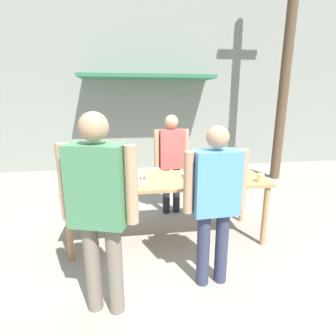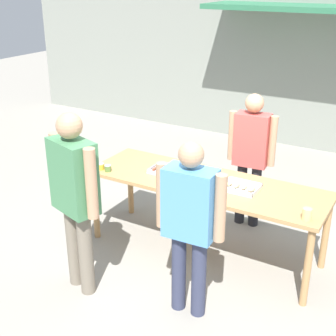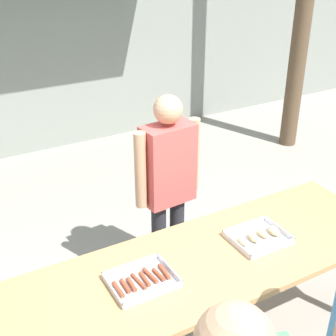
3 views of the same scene
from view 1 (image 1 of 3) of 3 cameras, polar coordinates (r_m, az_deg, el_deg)
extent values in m
plane|color=gray|center=(3.79, 0.00, -14.91)|extent=(24.00, 24.00, 0.00)
cube|color=gray|center=(7.29, -4.78, 17.63)|extent=(12.00, 0.12, 4.50)
cube|color=#2D704C|center=(6.75, -4.49, 19.15)|extent=(3.20, 1.00, 0.08)
cube|color=tan|center=(3.46, 0.00, -2.73)|extent=(2.57, 0.84, 0.04)
cylinder|color=tan|center=(3.34, -20.72, -12.33)|extent=(0.07, 0.07, 0.82)
cylinder|color=tan|center=(3.67, 20.32, -9.78)|extent=(0.07, 0.07, 0.82)
cylinder|color=tan|center=(3.97, -18.64, -7.76)|extent=(0.07, 0.07, 0.82)
cylinder|color=tan|center=(4.26, 15.85, -6.02)|extent=(0.07, 0.07, 0.82)
cube|color=silver|center=(3.42, -7.71, -2.62)|extent=(0.38, 0.30, 0.01)
cube|color=silver|center=(3.28, -7.69, -3.01)|extent=(0.38, 0.01, 0.03)
cube|color=silver|center=(3.56, -7.76, -1.59)|extent=(0.38, 0.01, 0.03)
cube|color=silver|center=(3.42, -10.82, -2.38)|extent=(0.01, 0.30, 0.03)
cube|color=silver|center=(3.42, -4.64, -2.15)|extent=(0.01, 0.30, 0.03)
cylinder|color=brown|center=(3.41, -10.24, -2.48)|extent=(0.03, 0.13, 0.03)
cylinder|color=brown|center=(3.42, -9.46, -2.41)|extent=(0.03, 0.12, 0.03)
cylinder|color=brown|center=(3.41, -8.85, -2.41)|extent=(0.03, 0.11, 0.03)
cylinder|color=brown|center=(3.42, -8.05, -2.39)|extent=(0.04, 0.15, 0.02)
cylinder|color=brown|center=(3.42, -7.39, -2.36)|extent=(0.03, 0.12, 0.02)
cylinder|color=brown|center=(3.43, -6.70, -2.26)|extent=(0.04, 0.15, 0.03)
cylinder|color=brown|center=(3.41, -5.92, -2.33)|extent=(0.03, 0.12, 0.02)
cylinder|color=brown|center=(3.42, -5.22, -2.25)|extent=(0.03, 0.14, 0.03)
cube|color=silver|center=(3.53, 6.27, -2.03)|extent=(0.37, 0.31, 0.01)
cube|color=silver|center=(3.39, 6.90, -2.40)|extent=(0.37, 0.01, 0.03)
cube|color=silver|center=(3.67, 5.70, -1.04)|extent=(0.37, 0.01, 0.03)
cube|color=silver|center=(3.49, 3.43, -1.82)|extent=(0.01, 0.31, 0.03)
cube|color=silver|center=(3.57, 9.05, -1.56)|extent=(0.01, 0.31, 0.03)
ellipsoid|color=#D6B77F|center=(3.50, 4.31, -1.71)|extent=(0.06, 0.09, 0.04)
ellipsoid|color=#D6B77F|center=(3.52, 5.63, -1.63)|extent=(0.06, 0.11, 0.05)
ellipsoid|color=#D6B77F|center=(3.54, 6.91, -1.60)|extent=(0.05, 0.10, 0.04)
ellipsoid|color=#D6B77F|center=(3.55, 8.24, -1.54)|extent=(0.07, 0.11, 0.05)
cylinder|color=gold|center=(3.19, -20.08, -4.17)|extent=(0.07, 0.07, 0.07)
cylinder|color=#B2B2B7|center=(3.18, -20.14, -3.54)|extent=(0.07, 0.07, 0.01)
cylinder|color=#567A38|center=(3.17, -18.34, -4.15)|extent=(0.07, 0.07, 0.07)
cylinder|color=#B2B2B7|center=(3.16, -18.39, -3.52)|extent=(0.07, 0.07, 0.01)
cylinder|color=#DBC67A|center=(3.52, 19.49, -2.04)|extent=(0.09, 0.09, 0.11)
cylinder|color=#232328|center=(4.39, -0.39, -4.99)|extent=(0.12, 0.12, 0.79)
cylinder|color=#232328|center=(4.43, 1.85, -4.81)|extent=(0.12, 0.12, 0.79)
cube|color=#C64C47|center=(4.23, 0.76, 4.17)|extent=(0.41, 0.25, 0.62)
sphere|color=tan|center=(4.17, 0.78, 10.06)|extent=(0.21, 0.21, 0.21)
cylinder|color=tan|center=(4.17, -2.46, 4.24)|extent=(0.09, 0.09, 0.59)
cylinder|color=tan|center=(4.29, 3.90, 4.50)|extent=(0.09, 0.09, 0.59)
cylinder|color=#756B5B|center=(2.51, -11.48, -20.77)|extent=(0.14, 0.14, 0.86)
cylinder|color=#756B5B|center=(2.58, -16.09, -19.99)|extent=(0.14, 0.14, 0.86)
cube|color=#478456|center=(2.20, -15.05, -3.71)|extent=(0.51, 0.38, 0.68)
sphere|color=tan|center=(2.10, -15.91, 8.65)|extent=(0.23, 0.23, 0.23)
cylinder|color=tan|center=(2.10, -7.98, -3.73)|extent=(0.10, 0.10, 0.65)
cylinder|color=tan|center=(2.32, -21.49, -2.85)|extent=(0.10, 0.10, 0.65)
cylinder|color=#333851|center=(2.88, 11.55, -16.53)|extent=(0.13, 0.13, 0.79)
cylinder|color=#333851|center=(2.82, 7.67, -17.12)|extent=(0.13, 0.13, 0.79)
cube|color=#5193D1|center=(2.55, 10.31, -3.13)|extent=(0.45, 0.26, 0.63)
sphere|color=tan|center=(2.46, 10.78, 6.61)|extent=(0.21, 0.21, 0.21)
cylinder|color=tan|center=(2.66, 15.74, -2.39)|extent=(0.10, 0.10, 0.60)
cylinder|color=tan|center=(2.46, 4.49, -3.21)|extent=(0.10, 0.10, 0.60)
cylinder|color=brown|center=(6.83, 24.70, 22.79)|extent=(0.22, 0.22, 5.96)
camera|label=2|loc=(2.73, 105.69, 18.31)|focal=50.00mm
camera|label=3|loc=(1.82, -47.44, 37.01)|focal=50.00mm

